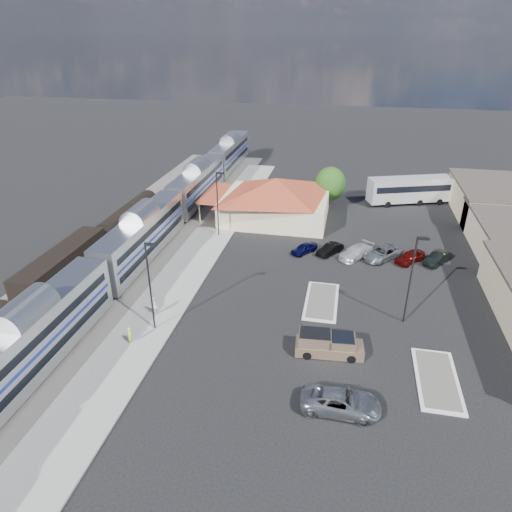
% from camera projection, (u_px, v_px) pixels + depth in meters
% --- Properties ---
extents(ground, '(280.00, 280.00, 0.00)m').
position_uv_depth(ground, '(280.00, 308.00, 46.20)').
color(ground, black).
rests_on(ground, ground).
extents(railbed, '(16.00, 100.00, 0.12)m').
position_uv_depth(railbed, '(124.00, 255.00, 56.97)').
color(railbed, '#4C4944').
rests_on(railbed, ground).
extents(platform, '(5.50, 92.00, 0.18)m').
position_uv_depth(platform, '(187.00, 269.00, 53.58)').
color(platform, gray).
rests_on(platform, ground).
extents(passenger_train, '(3.00, 104.00, 5.55)m').
position_uv_depth(passenger_train, '(143.00, 237.00, 54.83)').
color(passenger_train, silver).
rests_on(passenger_train, ground).
extents(freight_cars, '(2.80, 46.00, 4.00)m').
position_uv_depth(freight_cars, '(63.00, 269.00, 49.66)').
color(freight_cars, black).
rests_on(freight_cars, ground).
extents(station_depot, '(18.35, 12.24, 6.20)m').
position_uv_depth(station_depot, '(275.00, 199.00, 66.67)').
color(station_depot, beige).
rests_on(station_depot, ground).
extents(traffic_island_south, '(3.30, 7.50, 0.21)m').
position_uv_depth(traffic_island_south, '(321.00, 301.00, 47.19)').
color(traffic_island_south, silver).
rests_on(traffic_island_south, ground).
extents(traffic_island_north, '(3.30, 7.50, 0.21)m').
position_uv_depth(traffic_island_north, '(437.00, 379.00, 36.62)').
color(traffic_island_north, silver).
rests_on(traffic_island_north, ground).
extents(lamp_plat_s, '(1.08, 0.25, 9.00)m').
position_uv_depth(lamp_plat_s, '(150.00, 280.00, 40.52)').
color(lamp_plat_s, black).
rests_on(lamp_plat_s, ground).
extents(lamp_plat_n, '(1.08, 0.25, 9.00)m').
position_uv_depth(lamp_plat_n, '(218.00, 199.00, 59.81)').
color(lamp_plat_n, black).
rests_on(lamp_plat_n, ground).
extents(lamp_lot, '(1.08, 0.25, 9.00)m').
position_uv_depth(lamp_lot, '(412.00, 273.00, 41.64)').
color(lamp_lot, black).
rests_on(lamp_lot, ground).
extents(tree_depot, '(4.71, 4.71, 6.63)m').
position_uv_depth(tree_depot, '(330.00, 184.00, 70.17)').
color(tree_depot, '#382314').
rests_on(tree_depot, ground).
extents(pickup_truck, '(5.95, 2.55, 2.01)m').
position_uv_depth(pickup_truck, '(329.00, 345.00, 39.29)').
color(pickup_truck, tan).
rests_on(pickup_truck, ground).
extents(suv, '(5.95, 2.81, 1.64)m').
position_uv_depth(suv, '(341.00, 402.00, 33.42)').
color(suv, '#A0A3A8').
rests_on(suv, ground).
extents(coach_bus, '(13.56, 7.21, 4.29)m').
position_uv_depth(coach_bus, '(410.00, 189.00, 72.87)').
color(coach_bus, silver).
rests_on(coach_bus, ground).
extents(person_a, '(0.42, 0.61, 1.64)m').
position_uv_depth(person_a, '(130.00, 335.00, 40.43)').
color(person_a, '#D2DD45').
rests_on(person_a, platform).
extents(person_b, '(0.87, 1.04, 1.91)m').
position_uv_depth(person_b, '(154.00, 306.00, 44.48)').
color(person_b, white).
rests_on(person_b, platform).
extents(parked_car_a, '(3.51, 3.89, 1.28)m').
position_uv_depth(parked_car_a, '(304.00, 248.00, 57.31)').
color(parked_car_a, '#0D0D41').
rests_on(parked_car_a, ground).
extents(parked_car_b, '(3.40, 4.07, 1.31)m').
position_uv_depth(parked_car_b, '(330.00, 249.00, 56.99)').
color(parked_car_b, black).
rests_on(parked_car_b, ground).
extents(parked_car_c, '(4.74, 5.42, 1.50)m').
position_uv_depth(parked_car_c, '(356.00, 252.00, 56.10)').
color(parked_car_c, white).
rests_on(parked_car_c, ground).
extents(parked_car_d, '(5.45, 5.71, 1.50)m').
position_uv_depth(parked_car_d, '(383.00, 253.00, 55.79)').
color(parked_car_d, gray).
rests_on(parked_car_d, ground).
extents(parked_car_e, '(4.09, 4.34, 1.45)m').
position_uv_depth(parked_car_e, '(410.00, 257.00, 54.96)').
color(parked_car_e, '#670E0B').
rests_on(parked_car_e, ground).
extents(parked_car_f, '(3.77, 4.36, 1.42)m').
position_uv_depth(parked_car_f, '(437.00, 258.00, 54.66)').
color(parked_car_f, black).
rests_on(parked_car_f, ground).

